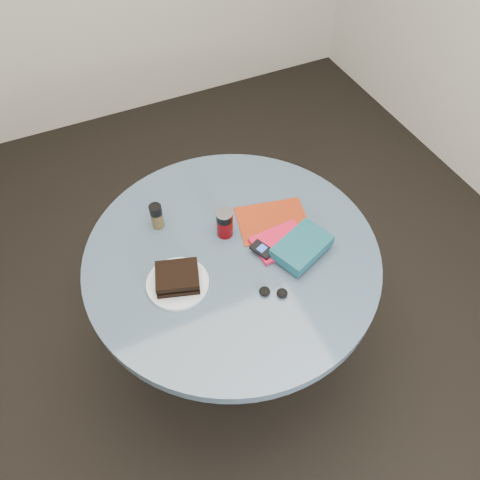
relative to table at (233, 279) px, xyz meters
name	(u,v)px	position (x,y,z in m)	size (l,w,h in m)	color
ground	(234,351)	(0.00, 0.00, -0.59)	(4.00, 4.00, 0.00)	black
table	(233,279)	(0.00, 0.00, 0.00)	(1.00, 1.00, 0.75)	black
plate	(178,283)	(-0.21, -0.04, 0.17)	(0.20, 0.20, 0.01)	silver
sandwich	(177,278)	(-0.21, -0.04, 0.20)	(0.16, 0.15, 0.05)	black
soda_can	(225,223)	(0.01, 0.09, 0.22)	(0.07, 0.07, 0.11)	#600409
pepper_grinder	(157,216)	(-0.19, 0.22, 0.21)	(0.05, 0.05, 0.10)	#4E3F21
magazine	(273,221)	(0.19, 0.06, 0.17)	(0.25, 0.18, 0.00)	maroon
red_book	(280,242)	(0.16, -0.04, 0.18)	(0.18, 0.12, 0.02)	red
novel	(302,247)	(0.21, -0.10, 0.20)	(0.19, 0.12, 0.04)	#114452
mp3_player	(262,250)	(0.09, -0.05, 0.19)	(0.07, 0.09, 0.01)	black
headphones	(273,292)	(0.05, -0.21, 0.17)	(0.10, 0.08, 0.02)	black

